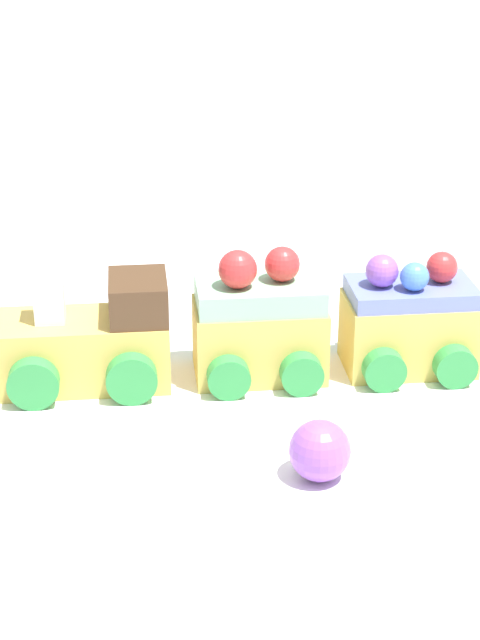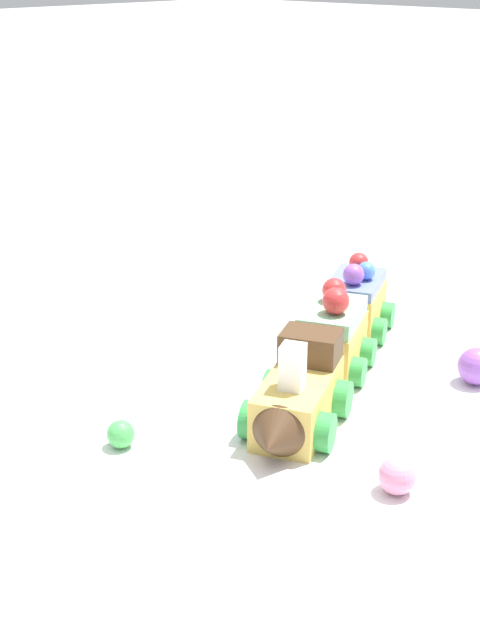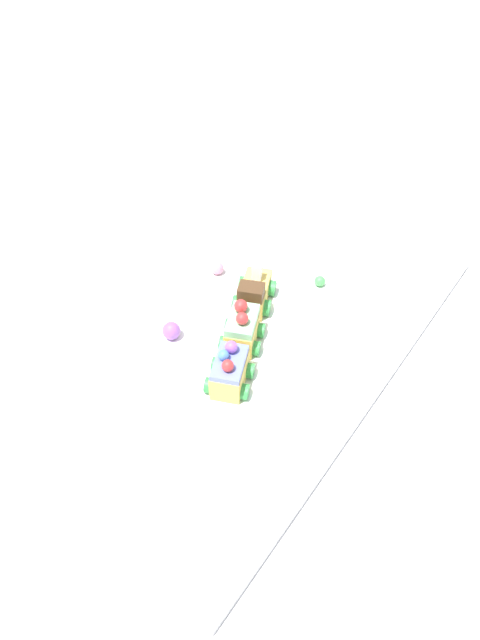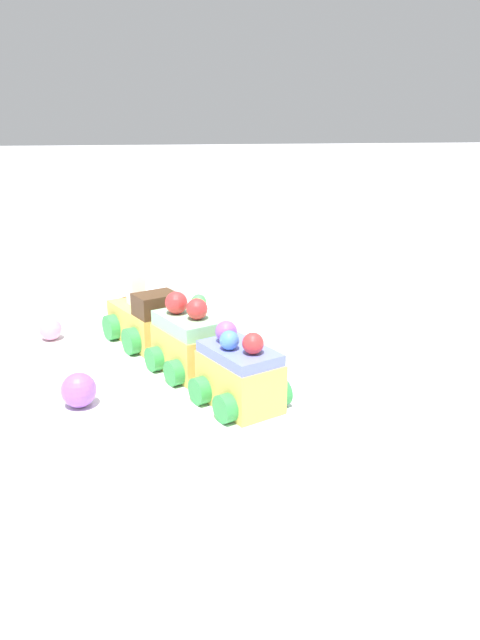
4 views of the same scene
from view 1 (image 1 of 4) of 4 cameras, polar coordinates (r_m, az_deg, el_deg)
name	(u,v)px [view 1 (image 1 of 4)]	position (r m, az deg, el deg)	size (l,w,h in m)	color
ground_plane	(210,362)	(0.67, -1.62, -2.27)	(10.00, 10.00, 0.00)	#B2B2B7
display_board	(210,354)	(0.67, -1.62, -1.80)	(0.79, 0.40, 0.01)	white
cake_train_locomotive	(72,345)	(0.61, -8.95, -1.31)	(0.13, 0.10, 0.07)	#E0BC56
cake_car_mint	(259,327)	(0.61, 1.03, -0.39)	(0.09, 0.09, 0.08)	#E0BC56
cake_car_blueberry	(409,324)	(0.63, 9.01, -0.22)	(0.09, 0.09, 0.07)	#E0BC56
gumball_purple	(320,451)	(0.52, 4.28, -6.97)	(0.03, 0.03, 0.03)	#9956C6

